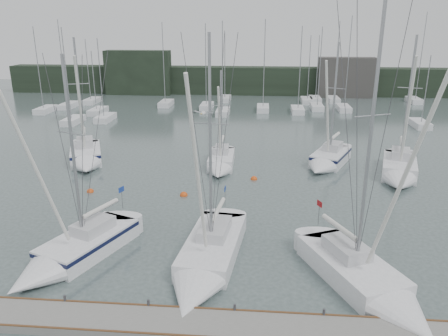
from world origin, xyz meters
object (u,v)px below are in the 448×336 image
at_px(sailboat_near_right, 374,288).
at_px(sailboat_near_left, 68,256).
at_px(sailboat_mid_d, 327,161).
at_px(buoy_b, 254,179).
at_px(sailboat_near_center, 204,266).
at_px(buoy_a, 184,195).
at_px(sailboat_mid_c, 220,164).
at_px(sailboat_mid_a, 86,158).
at_px(sailboat_mid_e, 399,172).
at_px(buoy_c, 90,192).

bearing_deg(sailboat_near_right, sailboat_near_left, 149.36).
relative_size(sailboat_near_right, sailboat_mid_d, 1.23).
relative_size(sailboat_near_left, buoy_b, 21.32).
relative_size(sailboat_near_left, sailboat_mid_d, 1.02).
relative_size(sailboat_near_center, buoy_b, 23.28).
bearing_deg(buoy_a, sailboat_mid_d, 34.09).
bearing_deg(sailboat_mid_c, sailboat_near_left, -112.89).
distance_m(sailboat_near_center, sailboat_mid_c, 17.50).
bearing_deg(sailboat_mid_c, sailboat_near_center, -88.41).
relative_size(sailboat_near_center, sailboat_mid_a, 1.07).
height_order(sailboat_mid_a, sailboat_mid_e, sailboat_mid_e).
bearing_deg(buoy_c, sailboat_mid_e, 11.42).
xyz_separation_m(sailboat_near_center, buoy_c, (-10.63, 11.12, -0.49)).
height_order(sailboat_near_center, buoy_c, sailboat_near_center).
bearing_deg(sailboat_near_left, buoy_b, 78.04).
xyz_separation_m(sailboat_mid_c, buoy_a, (-2.27, -6.48, -0.53)).
height_order(sailboat_mid_e, buoy_b, sailboat_mid_e).
height_order(sailboat_near_center, sailboat_mid_e, sailboat_near_center).
distance_m(sailboat_mid_a, buoy_b, 16.23).
xyz_separation_m(sailboat_near_right, sailboat_mid_e, (6.25, 17.64, 0.08)).
bearing_deg(sailboat_mid_d, sailboat_near_left, -107.45).
xyz_separation_m(sailboat_near_center, buoy_a, (-3.05, 10.99, -0.49)).
xyz_separation_m(sailboat_near_center, sailboat_near_right, (8.53, -1.39, 0.05)).
bearing_deg(sailboat_mid_e, buoy_a, -147.92).
bearing_deg(sailboat_mid_a, sailboat_mid_d, -18.58).
relative_size(sailboat_near_left, sailboat_mid_a, 0.98).
bearing_deg(sailboat_near_right, sailboat_mid_d, 64.02).
distance_m(sailboat_mid_a, sailboat_mid_d, 22.69).
height_order(sailboat_mid_d, buoy_b, sailboat_mid_d).
relative_size(sailboat_near_center, sailboat_near_right, 0.90).
height_order(sailboat_mid_a, buoy_a, sailboat_mid_a).
xyz_separation_m(sailboat_near_center, sailboat_mid_c, (-0.78, 17.48, 0.04)).
height_order(sailboat_mid_a, buoy_b, sailboat_mid_a).
height_order(sailboat_mid_c, buoy_b, sailboat_mid_c).
xyz_separation_m(sailboat_near_right, buoy_b, (-6.18, 16.56, -0.54)).
distance_m(sailboat_mid_d, sailboat_mid_e, 6.45).
relative_size(sailboat_mid_a, buoy_c, 22.74).
relative_size(sailboat_near_center, sailboat_mid_d, 1.11).
bearing_deg(sailboat_near_left, sailboat_mid_c, 90.14).
xyz_separation_m(sailboat_near_left, sailboat_mid_c, (6.91, 17.15, -0.03)).
distance_m(sailboat_near_left, buoy_a, 11.65).
distance_m(sailboat_near_center, sailboat_mid_e, 21.96).
bearing_deg(buoy_c, buoy_b, 17.34).
xyz_separation_m(sailboat_near_right, buoy_a, (-11.57, 12.38, -0.54)).
bearing_deg(sailboat_mid_d, sailboat_near_center, -91.09).
bearing_deg(buoy_b, buoy_c, -162.66).
xyz_separation_m(sailboat_near_left, sailboat_mid_a, (-5.95, 17.61, 0.11)).
distance_m(sailboat_near_center, sailboat_near_right, 8.64).
height_order(sailboat_mid_d, buoy_c, sailboat_mid_d).
relative_size(sailboat_mid_d, buoy_a, 19.78).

